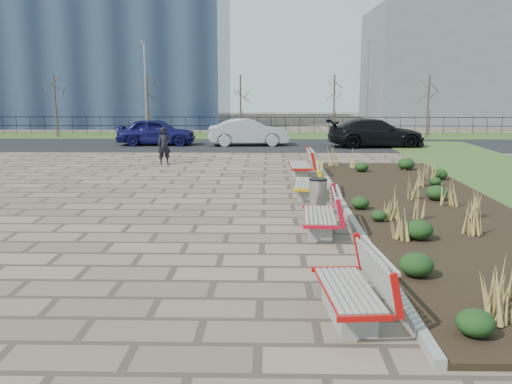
{
  "coord_description": "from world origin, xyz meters",
  "views": [
    {
      "loc": [
        1.79,
        -10.51,
        3.47
      ],
      "look_at": [
        1.5,
        3.0,
        0.9
      ],
      "focal_mm": 40.0,
      "sensor_mm": 36.0,
      "label": 1
    }
  ],
  "objects_px": {
    "lamp_west": "(146,91)",
    "lamp_east": "(367,91)",
    "bench_d": "(300,164)",
    "litter_bin": "(318,198)",
    "car_silver": "(249,132)",
    "pedestrian": "(164,146)",
    "bench_a": "(348,286)",
    "bench_c": "(307,181)",
    "car_black": "(376,133)",
    "bench_b": "(320,213)",
    "car_blue": "(156,132)"
  },
  "relations": [
    {
      "from": "pedestrian",
      "to": "lamp_east",
      "type": "bearing_deg",
      "value": 29.72
    },
    {
      "from": "lamp_west",
      "to": "lamp_east",
      "type": "height_order",
      "value": "same"
    },
    {
      "from": "car_silver",
      "to": "lamp_east",
      "type": "distance_m",
      "value": 8.73
    },
    {
      "from": "car_silver",
      "to": "litter_bin",
      "type": "bearing_deg",
      "value": -176.85
    },
    {
      "from": "pedestrian",
      "to": "lamp_east",
      "type": "height_order",
      "value": "lamp_east"
    },
    {
      "from": "bench_a",
      "to": "pedestrian",
      "type": "xyz_separation_m",
      "value": [
        -5.75,
        16.57,
        0.31
      ]
    },
    {
      "from": "car_black",
      "to": "bench_d",
      "type": "bearing_deg",
      "value": 150.31
    },
    {
      "from": "bench_a",
      "to": "bench_b",
      "type": "bearing_deg",
      "value": 85.0
    },
    {
      "from": "lamp_east",
      "to": "car_black",
      "type": "bearing_deg",
      "value": -92.78
    },
    {
      "from": "bench_c",
      "to": "car_black",
      "type": "relative_size",
      "value": 0.4
    },
    {
      "from": "bench_a",
      "to": "bench_b",
      "type": "height_order",
      "value": "same"
    },
    {
      "from": "litter_bin",
      "to": "pedestrian",
      "type": "relative_size",
      "value": 0.61
    },
    {
      "from": "car_black",
      "to": "lamp_west",
      "type": "distance_m",
      "value": 14.74
    },
    {
      "from": "car_blue",
      "to": "lamp_east",
      "type": "height_order",
      "value": "lamp_east"
    },
    {
      "from": "bench_c",
      "to": "car_silver",
      "type": "bearing_deg",
      "value": 104.25
    },
    {
      "from": "bench_a",
      "to": "lamp_east",
      "type": "distance_m",
      "value": 28.93
    },
    {
      "from": "bench_a",
      "to": "bench_c",
      "type": "relative_size",
      "value": 1.0
    },
    {
      "from": "litter_bin",
      "to": "car_blue",
      "type": "xyz_separation_m",
      "value": [
        -7.72,
        17.54,
        0.28
      ]
    },
    {
      "from": "car_black",
      "to": "car_blue",
      "type": "bearing_deg",
      "value": 81.92
    },
    {
      "from": "car_silver",
      "to": "bench_c",
      "type": "bearing_deg",
      "value": -175.99
    },
    {
      "from": "car_black",
      "to": "lamp_west",
      "type": "xyz_separation_m",
      "value": [
        -13.77,
        4.74,
        2.25
      ]
    },
    {
      "from": "car_silver",
      "to": "lamp_east",
      "type": "height_order",
      "value": "lamp_east"
    },
    {
      "from": "litter_bin",
      "to": "car_silver",
      "type": "relative_size",
      "value": 0.22
    },
    {
      "from": "bench_a",
      "to": "car_silver",
      "type": "xyz_separation_m",
      "value": [
        -2.32,
        24.22,
        0.27
      ]
    },
    {
      "from": "car_black",
      "to": "lamp_west",
      "type": "bearing_deg",
      "value": 65.99
    },
    {
      "from": "bench_c",
      "to": "car_blue",
      "type": "height_order",
      "value": "car_blue"
    },
    {
      "from": "bench_a",
      "to": "pedestrian",
      "type": "height_order",
      "value": "pedestrian"
    },
    {
      "from": "bench_d",
      "to": "litter_bin",
      "type": "height_order",
      "value": "bench_d"
    },
    {
      "from": "litter_bin",
      "to": "car_silver",
      "type": "height_order",
      "value": "car_silver"
    },
    {
      "from": "bench_d",
      "to": "lamp_east",
      "type": "distance_m",
      "value": 16.13
    },
    {
      "from": "bench_c",
      "to": "litter_bin",
      "type": "bearing_deg",
      "value": -81.82
    },
    {
      "from": "bench_d",
      "to": "car_silver",
      "type": "xyz_separation_m",
      "value": [
        -2.32,
        10.96,
        0.27
      ]
    },
    {
      "from": "car_blue",
      "to": "car_silver",
      "type": "xyz_separation_m",
      "value": [
        5.27,
        -0.08,
        -0.01
      ]
    },
    {
      "from": "bench_d",
      "to": "car_blue",
      "type": "distance_m",
      "value": 13.41
    },
    {
      "from": "bench_d",
      "to": "car_black",
      "type": "bearing_deg",
      "value": 63.89
    },
    {
      "from": "bench_d",
      "to": "lamp_west",
      "type": "distance_m",
      "value": 17.78
    },
    {
      "from": "bench_c",
      "to": "car_black",
      "type": "height_order",
      "value": "car_black"
    },
    {
      "from": "bench_a",
      "to": "pedestrian",
      "type": "bearing_deg",
      "value": 104.13
    },
    {
      "from": "lamp_west",
      "to": "bench_b",
      "type": "bearing_deg",
      "value": -69.04
    },
    {
      "from": "pedestrian",
      "to": "bench_c",
      "type": "bearing_deg",
      "value": -69.81
    },
    {
      "from": "lamp_west",
      "to": "lamp_east",
      "type": "relative_size",
      "value": 1.0
    },
    {
      "from": "bench_c",
      "to": "car_black",
      "type": "xyz_separation_m",
      "value": [
        4.77,
        14.38,
        0.29
      ]
    },
    {
      "from": "bench_a",
      "to": "pedestrian",
      "type": "distance_m",
      "value": 17.54
    },
    {
      "from": "bench_b",
      "to": "car_black",
      "type": "xyz_separation_m",
      "value": [
        4.77,
        18.75,
        0.29
      ]
    },
    {
      "from": "bench_b",
      "to": "car_blue",
      "type": "distance_m",
      "value": 20.86
    },
    {
      "from": "bench_c",
      "to": "bench_b",
      "type": "bearing_deg",
      "value": -84.58
    },
    {
      "from": "pedestrian",
      "to": "lamp_west",
      "type": "distance_m",
      "value": 12.45
    },
    {
      "from": "car_black",
      "to": "lamp_east",
      "type": "distance_m",
      "value": 5.26
    },
    {
      "from": "bench_b",
      "to": "litter_bin",
      "type": "bearing_deg",
      "value": 89.41
    },
    {
      "from": "bench_d",
      "to": "car_silver",
      "type": "distance_m",
      "value": 11.2
    }
  ]
}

